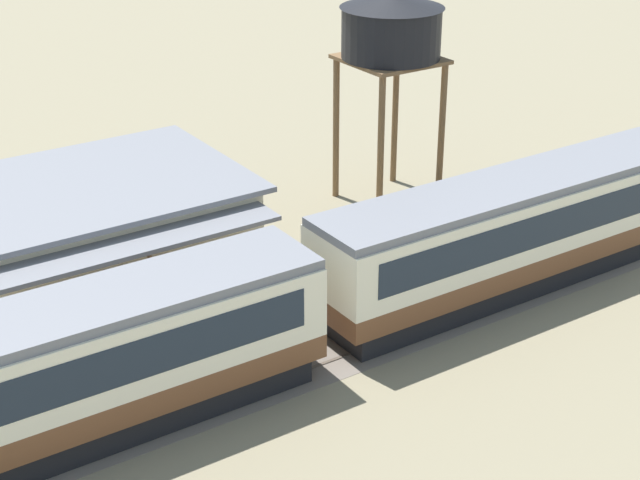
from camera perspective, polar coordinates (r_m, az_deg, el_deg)
name	(u,v)px	position (r m, az deg, el deg)	size (l,w,h in m)	color
passenger_train	(320,288)	(31.38, 0.02, -2.84)	(86.82, 3.22, 4.22)	brown
railway_track	(479,295)	(36.38, 9.26, -3.15)	(131.58, 3.60, 0.04)	#665B51
station_building	(92,231)	(37.17, -13.10, 0.51)	(11.10, 9.55, 3.87)	beige
water_tower	(391,32)	(41.72, 4.17, 11.98)	(4.38, 4.38, 9.09)	brown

